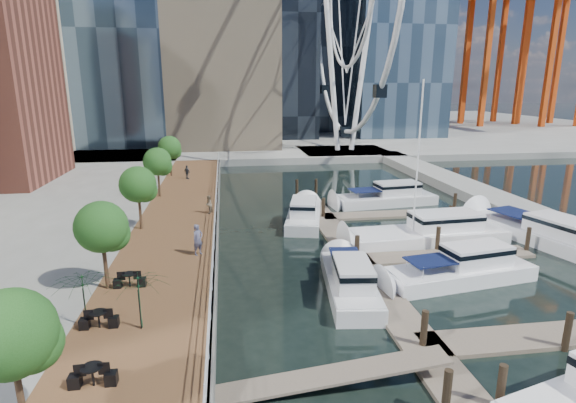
{
  "coord_description": "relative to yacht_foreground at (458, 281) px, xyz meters",
  "views": [
    {
      "loc": [
        -5.22,
        -18.28,
        11.06
      ],
      "look_at": [
        -0.82,
        12.66,
        3.0
      ],
      "focal_mm": 28.0,
      "sensor_mm": 36.0,
      "label": 1
    }
  ],
  "objects": [
    {
      "name": "railing",
      "position": [
        -14.14,
        10.75,
        1.52
      ],
      "size": [
        0.1,
        60.0,
        1.05
      ],
      "primitive_type": null,
      "color": "white",
      "rests_on": "boardwalk"
    },
    {
      "name": "moored_yachts",
      "position": [
        1.23,
        6.48,
        0.0
      ],
      "size": [
        22.23,
        32.88,
        11.5
      ],
      "color": "white",
      "rests_on": "ground"
    },
    {
      "name": "port_cranes",
      "position": [
        59.63,
        91.41,
        20.0
      ],
      "size": [
        40.0,
        52.0,
        38.0
      ],
      "color": "#D84C14",
      "rests_on": "ground"
    },
    {
      "name": "seawall",
      "position": [
        -14.04,
        10.75,
        0.5
      ],
      "size": [
        0.25,
        60.0,
        1.0
      ],
      "primitive_type": "cube",
      "color": "#595954",
      "rests_on": "ground"
    },
    {
      "name": "pedestrian_mid",
      "position": [
        -14.7,
        13.21,
        1.74
      ],
      "size": [
        0.79,
        0.88,
        1.49
      ],
      "primitive_type": "imported",
      "rotation": [
        0.0,
        0.0,
        -1.94
      ],
      "color": "#806F59",
      "rests_on": "boardwalk"
    },
    {
      "name": "cafe_seating",
      "position": [
        -18.61,
        -8.21,
        2.23
      ],
      "size": [
        5.77,
        14.89,
        2.47
      ],
      "color": "#0F3A22",
      "rests_on": "ground"
    },
    {
      "name": "ground",
      "position": [
        -8.04,
        -4.25,
        0.0
      ],
      "size": [
        520.0,
        520.0,
        0.0
      ],
      "primitive_type": "plane",
      "color": "black",
      "rests_on": "ground"
    },
    {
      "name": "pedestrian_far",
      "position": [
        -17.46,
        27.67,
        1.77
      ],
      "size": [
        0.91,
        0.89,
        1.53
      ],
      "primitive_type": "imported",
      "rotation": [
        0.0,
        0.0,
        2.38
      ],
      "color": "#363B44",
      "rests_on": "boardwalk"
    },
    {
      "name": "pedestrian_near",
      "position": [
        -15.06,
        3.92,
        1.97
      ],
      "size": [
        0.83,
        0.82,
        1.94
      ],
      "primitive_type": "imported",
      "rotation": [
        0.0,
        0.0,
        0.74
      ],
      "color": "#555572",
      "rests_on": "boardwalk"
    },
    {
      "name": "yacht_foreground",
      "position": [
        0.0,
        0.0,
        0.0
      ],
      "size": [
        10.08,
        4.12,
        2.15
      ],
      "primitive_type": null,
      "rotation": [
        0.0,
        0.0,
        1.73
      ],
      "color": "white",
      "rests_on": "ground"
    },
    {
      "name": "land_far",
      "position": [
        -8.04,
        97.75,
        0.5
      ],
      "size": [
        200.0,
        114.0,
        1.0
      ],
      "primitive_type": "cube",
      "color": "gray",
      "rests_on": "ground"
    },
    {
      "name": "breakwater",
      "position": [
        11.96,
        15.75,
        0.5
      ],
      "size": [
        4.0,
        60.0,
        1.0
      ],
      "primitive_type": "cube",
      "color": "gray",
      "rests_on": "ground"
    },
    {
      "name": "pier",
      "position": [
        5.96,
        47.75,
        0.5
      ],
      "size": [
        14.0,
        12.0,
        1.0
      ],
      "primitive_type": "cube",
      "color": "gray",
      "rests_on": "ground"
    },
    {
      "name": "boardwalk",
      "position": [
        -17.04,
        10.75,
        0.5
      ],
      "size": [
        6.0,
        60.0,
        1.0
      ],
      "primitive_type": "cube",
      "color": "brown",
      "rests_on": "ground"
    },
    {
      "name": "floating_docks",
      "position": [
        -0.07,
        5.73,
        0.49
      ],
      "size": [
        16.0,
        34.0,
        2.6
      ],
      "color": "#6D6051",
      "rests_on": "ground"
    },
    {
      "name": "street_trees",
      "position": [
        -19.44,
        9.75,
        4.29
      ],
      "size": [
        2.6,
        42.6,
        4.6
      ],
      "color": "#3F2B1C",
      "rests_on": "ground"
    },
    {
      "name": "cafe_tables",
      "position": [
        -18.44,
        -6.25,
        1.37
      ],
      "size": [
        2.5,
        13.7,
        0.74
      ],
      "color": "black",
      "rests_on": "ground"
    }
  ]
}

